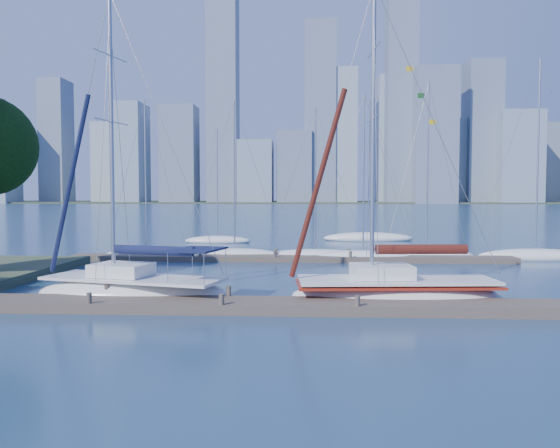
{
  "coord_description": "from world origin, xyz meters",
  "views": [
    {
      "loc": [
        3.17,
        -20.75,
        4.44
      ],
      "look_at": [
        1.92,
        4.0,
        3.15
      ],
      "focal_mm": 35.0,
      "sensor_mm": 36.0,
      "label": 1
    }
  ],
  "objects": [
    {
      "name": "sailboat_navy",
      "position": [
        -4.22,
        1.93,
        1.07
      ],
      "size": [
        8.74,
        4.67,
        13.57
      ],
      "rotation": [
        0.0,
        0.0,
        -0.25
      ],
      "color": "white",
      "rests_on": "ground"
    },
    {
      "name": "bg_boat_7",
      "position": [
        9.15,
        33.18,
        0.28
      ],
      "size": [
        8.78,
        2.52,
        14.13
      ],
      "rotation": [
        0.0,
        0.0,
        0.01
      ],
      "color": "white",
      "rests_on": "ground"
    },
    {
      "name": "bg_boat_6",
      "position": [
        -5.28,
        30.07,
        0.23
      ],
      "size": [
        6.36,
        2.58,
        10.96
      ],
      "rotation": [
        0.0,
        0.0,
        -0.11
      ],
      "color": "white",
      "rests_on": "ground"
    },
    {
      "name": "bg_boat_3",
      "position": [
        6.97,
        16.57,
        0.24
      ],
      "size": [
        6.69,
        2.11,
        11.65
      ],
      "rotation": [
        0.0,
        0.0,
        0.01
      ],
      "color": "white",
      "rests_on": "ground"
    },
    {
      "name": "ground",
      "position": [
        0.0,
        0.0,
        0.0
      ],
      "size": [
        700.0,
        700.0,
        0.0
      ],
      "primitive_type": "plane",
      "color": "#18354F",
      "rests_on": "ground"
    },
    {
      "name": "bg_boat_4",
      "position": [
        11.55,
        17.95,
        0.24
      ],
      "size": [
        6.87,
        4.4,
        12.61
      ],
      "rotation": [
        0.0,
        0.0,
        0.41
      ],
      "color": "white",
      "rests_on": "ground"
    },
    {
      "name": "skyline",
      "position": [
        19.51,
        290.28,
        36.05
      ],
      "size": [
        503.59,
        51.31,
        124.58
      ],
      "color": "#8192A7",
      "rests_on": "ground"
    },
    {
      "name": "near_dock",
      "position": [
        0.0,
        0.0,
        0.2
      ],
      "size": [
        26.0,
        2.0,
        0.4
      ],
      "primitive_type": "cube",
      "color": "#4D4138",
      "rests_on": "ground"
    },
    {
      "name": "bg_boat_0",
      "position": [
        -8.24,
        17.22,
        0.23
      ],
      "size": [
        6.51,
        3.41,
        11.48
      ],
      "rotation": [
        0.0,
        0.0,
        -0.25
      ],
      "color": "white",
      "rests_on": "ground"
    },
    {
      "name": "bg_boat_1",
      "position": [
        -1.99,
        17.6,
        0.24
      ],
      "size": [
        7.03,
        3.63,
        11.38
      ],
      "rotation": [
        0.0,
        0.0,
        0.25
      ],
      "color": "white",
      "rests_on": "ground"
    },
    {
      "name": "sailboat_maroon",
      "position": [
        6.81,
        1.82,
        1.03
      ],
      "size": [
        8.83,
        3.46,
        13.53
      ],
      "rotation": [
        0.0,
        0.0,
        0.07
      ],
      "color": "white",
      "rests_on": "ground"
    },
    {
      "name": "far_shore",
      "position": [
        0.0,
        320.0,
        0.0
      ],
      "size": [
        800.0,
        100.0,
        1.5
      ],
      "primitive_type": "cube",
      "color": "#38472D",
      "rests_on": "ground"
    },
    {
      "name": "bg_boat_5",
      "position": [
        18.98,
        17.7,
        0.27
      ],
      "size": [
        8.25,
        4.68,
        14.09
      ],
      "rotation": [
        0.0,
        0.0,
        -0.33
      ],
      "color": "white",
      "rests_on": "ground"
    },
    {
      "name": "bg_boat_2",
      "position": [
        3.71,
        17.4,
        0.23
      ],
      "size": [
        7.41,
        4.7,
        10.86
      ],
      "rotation": [
        0.0,
        0.0,
        -0.41
      ],
      "color": "white",
      "rests_on": "ground"
    },
    {
      "name": "far_dock",
      "position": [
        2.0,
        16.0,
        0.18
      ],
      "size": [
        30.0,
        1.8,
        0.36
      ],
      "primitive_type": "cube",
      "color": "#4D4138",
      "rests_on": "ground"
    }
  ]
}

